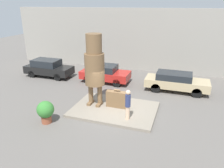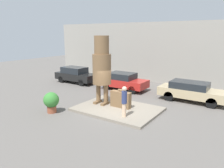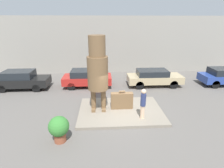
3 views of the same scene
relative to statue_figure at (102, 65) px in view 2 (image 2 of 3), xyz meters
name	(u,v)px [view 2 (image 2 of 3)]	position (x,y,z in m)	size (l,w,h in m)	color
ground_plane	(118,110)	(1.37, -0.19, -2.81)	(60.00, 60.00, 0.00)	#605B56
pedestal	(118,109)	(1.37, -0.19, -2.73)	(5.16, 3.68, 0.16)	gray
building_backdrop	(170,53)	(1.37, 9.15, 0.15)	(28.00, 0.60, 5.92)	gray
statue_figure	(102,65)	(0.00, 0.00, 0.00)	(1.23, 1.23, 4.53)	brown
giant_suitcase	(121,99)	(1.46, 0.03, -2.12)	(1.37, 0.37, 1.20)	brown
tourist	(124,100)	(2.50, -1.25, -1.68)	(0.30, 0.30, 1.78)	beige
parked_car_black	(76,75)	(-6.45, 4.26, -1.99)	(4.33, 1.72, 1.57)	black
parked_car_red	(123,81)	(-1.08, 4.53, -2.01)	(4.11, 1.80, 1.49)	#B2231E
parked_car_tan	(192,91)	(4.76, 4.36, -2.02)	(4.68, 1.73, 1.45)	tan
planter_pot	(51,101)	(-1.79, -2.84, -2.07)	(0.96, 0.96, 1.30)	brown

